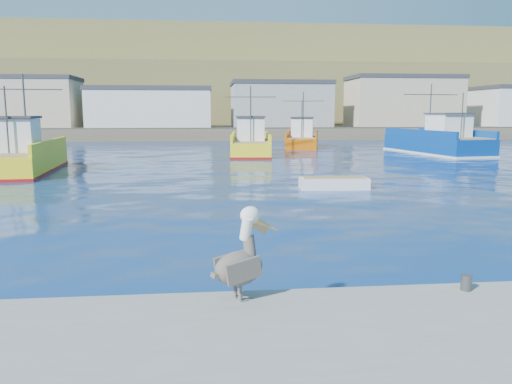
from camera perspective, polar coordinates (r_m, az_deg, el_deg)
ground at (r=12.71m, az=2.94°, el=-8.47°), size 260.00×260.00×0.00m
dock_bollards at (r=9.47m, az=9.82°, el=-10.66°), size 36.20×0.20×0.30m
far_shore at (r=121.30m, az=-5.03°, el=11.43°), size 200.00×81.00×24.00m
trawler_yellow_a at (r=35.73m, az=-25.10°, el=3.66°), size 4.87×10.94×6.44m
trawler_yellow_b at (r=46.01m, az=-0.62°, el=5.49°), size 4.77×10.35×6.36m
trawler_blue at (r=50.62m, az=20.05°, el=5.40°), size 6.16×12.80×6.64m
boat_orange at (r=55.94m, az=5.32°, el=6.15°), size 5.21×9.26×6.14m
skiff_mid at (r=25.62m, az=8.89°, el=0.89°), size 3.51×1.37×0.75m
pelican at (r=8.99m, az=-1.69°, el=-7.80°), size 1.33×0.86×1.68m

